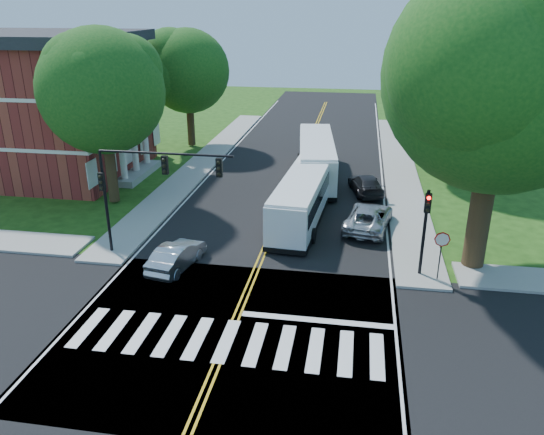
% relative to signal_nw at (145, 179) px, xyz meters
% --- Properties ---
extents(ground, '(140.00, 140.00, 0.00)m').
position_rel_signal_nw_xyz_m(ground, '(5.86, -6.43, -4.38)').
color(ground, '#1B4210').
rests_on(ground, ground).
extents(road, '(14.00, 96.00, 0.01)m').
position_rel_signal_nw_xyz_m(road, '(5.86, 11.57, -4.37)').
color(road, black).
rests_on(road, ground).
extents(cross_road, '(60.00, 12.00, 0.01)m').
position_rel_signal_nw_xyz_m(cross_road, '(5.86, -6.43, -4.37)').
color(cross_road, black).
rests_on(cross_road, ground).
extents(center_line, '(0.36, 70.00, 0.01)m').
position_rel_signal_nw_xyz_m(center_line, '(5.86, 15.57, -4.36)').
color(center_line, gold).
rests_on(center_line, road).
extents(edge_line_w, '(0.12, 70.00, 0.01)m').
position_rel_signal_nw_xyz_m(edge_line_w, '(-0.94, 15.57, -4.36)').
color(edge_line_w, silver).
rests_on(edge_line_w, road).
extents(edge_line_e, '(0.12, 70.00, 0.01)m').
position_rel_signal_nw_xyz_m(edge_line_e, '(12.66, 15.57, -4.36)').
color(edge_line_e, silver).
rests_on(edge_line_e, road).
extents(crosswalk, '(12.60, 3.00, 0.01)m').
position_rel_signal_nw_xyz_m(crosswalk, '(5.86, -6.93, -4.36)').
color(crosswalk, silver).
rests_on(crosswalk, road).
extents(stop_bar, '(6.60, 0.40, 0.01)m').
position_rel_signal_nw_xyz_m(stop_bar, '(9.36, -4.83, -4.36)').
color(stop_bar, silver).
rests_on(stop_bar, road).
extents(sidewalk_nw, '(2.60, 40.00, 0.15)m').
position_rel_signal_nw_xyz_m(sidewalk_nw, '(-2.44, 18.57, -4.30)').
color(sidewalk_nw, gray).
rests_on(sidewalk_nw, ground).
extents(sidewalk_ne, '(2.60, 40.00, 0.15)m').
position_rel_signal_nw_xyz_m(sidewalk_ne, '(14.16, 18.57, -4.30)').
color(sidewalk_ne, gray).
rests_on(sidewalk_ne, ground).
extents(tree_ne_big, '(10.80, 10.80, 14.91)m').
position_rel_signal_nw_xyz_m(tree_ne_big, '(16.86, 1.57, 5.24)').
color(tree_ne_big, '#2E2112').
rests_on(tree_ne_big, ground).
extents(tree_west_near, '(8.00, 8.00, 11.40)m').
position_rel_signal_nw_xyz_m(tree_west_near, '(-5.64, 7.57, 3.15)').
color(tree_west_near, '#2E2112').
rests_on(tree_west_near, ground).
extents(tree_west_far, '(7.60, 7.60, 10.67)m').
position_rel_signal_nw_xyz_m(tree_west_far, '(-5.14, 23.57, 2.62)').
color(tree_west_far, '#2E2112').
rests_on(tree_west_far, ground).
extents(tree_east_mid, '(8.40, 8.40, 11.93)m').
position_rel_signal_nw_xyz_m(tree_east_mid, '(17.36, 17.57, 3.48)').
color(tree_east_mid, '#2E2112').
rests_on(tree_east_mid, ground).
extents(tree_east_far, '(7.20, 7.20, 10.34)m').
position_rel_signal_nw_xyz_m(tree_east_far, '(18.36, 33.57, 2.48)').
color(tree_east_far, '#2E2112').
rests_on(tree_east_far, ground).
extents(brick_building, '(20.00, 13.00, 10.80)m').
position_rel_signal_nw_xyz_m(brick_building, '(-16.10, 13.57, 1.04)').
color(brick_building, maroon).
rests_on(brick_building, ground).
extents(signal_nw, '(7.15, 0.46, 5.66)m').
position_rel_signal_nw_xyz_m(signal_nw, '(0.00, 0.00, 0.00)').
color(signal_nw, black).
rests_on(signal_nw, ground).
extents(signal_ne, '(0.30, 0.46, 4.40)m').
position_rel_signal_nw_xyz_m(signal_ne, '(14.06, 0.01, -1.41)').
color(signal_ne, black).
rests_on(signal_ne, ground).
extents(stop_sign, '(0.76, 0.08, 2.53)m').
position_rel_signal_nw_xyz_m(stop_sign, '(14.86, -0.45, -2.35)').
color(stop_sign, black).
rests_on(stop_sign, ground).
extents(bus_lead, '(3.22, 11.17, 2.85)m').
position_rel_signal_nw_xyz_m(bus_lead, '(7.44, 6.57, -2.86)').
color(bus_lead, white).
rests_on(bus_lead, road).
extents(bus_follow, '(3.92, 12.13, 3.08)m').
position_rel_signal_nw_xyz_m(bus_follow, '(7.51, 15.38, -2.74)').
color(bus_follow, white).
rests_on(bus_follow, road).
extents(hatchback, '(2.10, 4.28, 1.35)m').
position_rel_signal_nw_xyz_m(hatchback, '(1.79, -1.08, -3.69)').
color(hatchback, '#B1B4B9').
rests_on(hatchback, road).
extents(suv, '(3.29, 5.57, 1.45)m').
position_rel_signal_nw_xyz_m(suv, '(11.52, 5.78, -3.64)').
color(suv, '#A9ABB0').
rests_on(suv, road).
extents(dark_sedan, '(2.86, 4.91, 1.34)m').
position_rel_signal_nw_xyz_m(dark_sedan, '(11.36, 12.33, -3.70)').
color(dark_sedan, black).
rests_on(dark_sedan, road).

